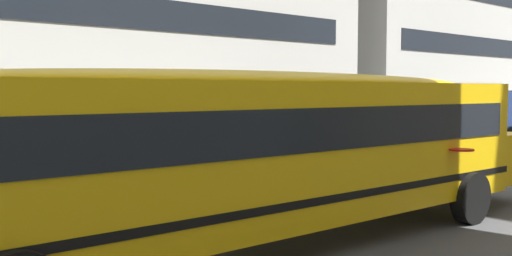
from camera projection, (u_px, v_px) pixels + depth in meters
name	position (u px, v px, depth m)	size (l,w,h in m)	color
school_bus	(273.00, 142.00, 8.88)	(12.51, 3.12, 2.79)	yellow
parked_car_black_by_entrance	(361.00, 135.00, 20.49)	(3.94, 1.95, 1.64)	black
box_truck	(464.00, 111.00, 24.88)	(6.06, 2.50, 2.82)	navy
apartment_block_far_right	(375.00, 4.00, 37.41)	(15.06, 13.37, 16.50)	#B7B7B2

